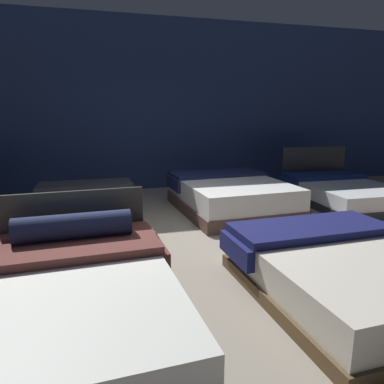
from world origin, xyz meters
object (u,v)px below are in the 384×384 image
(bed_5, at_px, (86,207))
(bed_6, at_px, (231,195))
(bed_2, at_px, (346,272))
(bed_7, at_px, (341,191))
(bed_1, at_px, (77,298))

(bed_5, xyz_separation_m, bed_6, (2.32, 0.00, 0.04))
(bed_2, relative_size, bed_7, 0.91)
(bed_1, bearing_deg, bed_6, 47.96)
(bed_5, xyz_separation_m, bed_7, (4.47, 0.01, -0.01))
(bed_7, bearing_deg, bed_1, -145.81)
(bed_2, bearing_deg, bed_1, 176.34)
(bed_2, relative_size, bed_5, 1.04)
(bed_6, xyz_separation_m, bed_7, (2.15, 0.01, -0.06))
(bed_5, height_order, bed_7, bed_7)
(bed_1, xyz_separation_m, bed_5, (-0.00, 2.85, -0.04))
(bed_1, xyz_separation_m, bed_7, (4.46, 2.86, -0.05))
(bed_6, relative_size, bed_7, 1.01)
(bed_1, relative_size, bed_7, 1.03)
(bed_1, height_order, bed_7, bed_7)
(bed_1, distance_m, bed_6, 3.67)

